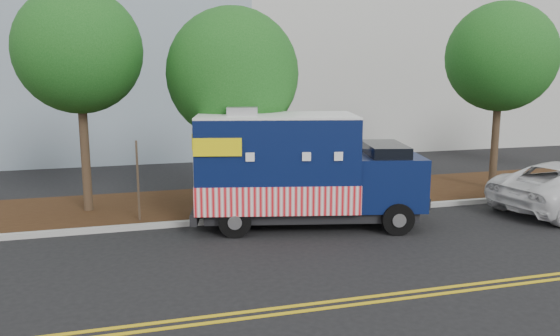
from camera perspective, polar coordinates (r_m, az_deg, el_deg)
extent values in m
plane|color=black|center=(14.67, 0.21, -6.83)|extent=(120.00, 120.00, 0.00)
cube|color=#9E9E99|center=(15.95, -1.19, -5.14)|extent=(120.00, 0.18, 0.15)
cube|color=black|center=(17.92, -2.90, -3.42)|extent=(120.00, 4.00, 0.15)
cube|color=gold|center=(10.73, 7.00, -13.49)|extent=(120.00, 0.10, 0.01)
cube|color=gold|center=(10.52, 7.54, -14.00)|extent=(120.00, 0.10, 0.01)
cylinder|color=#38281C|center=(17.06, -19.70, 1.77)|extent=(0.26, 0.26, 3.94)
sphere|color=#164C15|center=(16.90, -20.30, 11.44)|extent=(3.60, 3.60, 3.60)
cylinder|color=#38281C|center=(16.78, -4.83, 0.93)|extent=(0.26, 0.26, 3.20)
sphere|color=#164C15|center=(16.56, -4.97, 9.79)|extent=(3.94, 3.94, 3.94)
cylinder|color=#38281C|center=(20.57, 21.56, 2.82)|extent=(0.26, 0.26, 3.80)
sphere|color=#164C15|center=(20.43, 22.09, 10.71)|extent=(3.71, 3.71, 3.71)
cube|color=#473828|center=(15.59, -14.61, -1.58)|extent=(0.06, 0.06, 2.40)
cube|color=black|center=(15.35, 3.05, -4.40)|extent=(6.00, 3.17, 0.29)
cube|color=#09143F|center=(14.99, -0.39, 0.76)|extent=(4.70, 3.25, 2.45)
cube|color=red|center=(15.16, -0.39, -2.48)|extent=(4.75, 3.31, 0.76)
cube|color=white|center=(14.83, -0.40, 5.50)|extent=(4.70, 3.25, 0.06)
cube|color=#B7B7BA|center=(14.81, -3.97, 5.98)|extent=(0.98, 0.98, 0.22)
cube|color=#09143F|center=(15.53, 10.96, -1.20)|extent=(2.28, 2.55, 1.43)
cube|color=black|center=(15.39, 10.86, 1.29)|extent=(1.44, 2.17, 0.66)
cube|color=black|center=(15.88, 14.20, -2.85)|extent=(0.54, 2.01, 0.31)
cube|color=black|center=(15.34, -8.62, -4.40)|extent=(0.69, 2.28, 0.29)
cube|color=#B7B7BA|center=(15.04, -8.65, 0.87)|extent=(0.45, 1.80, 1.94)
cube|color=#B7B7BA|center=(16.19, 0.50, 1.65)|extent=(1.80, 0.45, 1.12)
cube|color=yellow|center=(13.72, -6.57, 2.17)|extent=(1.20, 0.29, 0.46)
cube|color=yellow|center=(16.12, -6.04, 3.39)|extent=(1.20, 0.29, 0.46)
cylinder|color=black|center=(14.77, 12.20, -5.22)|extent=(0.90, 0.47, 0.86)
cylinder|color=black|center=(16.72, 10.36, -3.33)|extent=(0.90, 0.47, 0.86)
cylinder|color=black|center=(14.28, -4.72, -5.56)|extent=(0.90, 0.47, 0.86)
cylinder|color=black|center=(16.29, -4.50, -3.56)|extent=(0.90, 0.47, 0.86)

